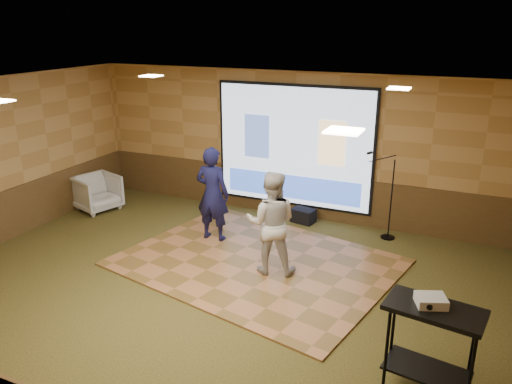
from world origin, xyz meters
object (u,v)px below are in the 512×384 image
at_px(mic_stand, 387,213).
at_px(banquet_chair, 97,193).
at_px(av_table, 432,332).
at_px(player_right, 271,223).
at_px(player_left, 213,194).
at_px(projector, 431,301).
at_px(dance_floor, 256,262).
at_px(projector_screen, 293,148).
at_px(duffel_bag, 303,216).

height_order(mic_stand, banquet_chair, mic_stand).
bearing_deg(av_table, player_right, 144.41).
xyz_separation_m(player_left, projector, (4.04, -2.61, 0.20)).
bearing_deg(dance_floor, player_right, -31.49).
bearing_deg(projector_screen, dance_floor, -85.25).
relative_size(player_left, duffel_bag, 3.87).
bearing_deg(banquet_chair, av_table, -94.13).
bearing_deg(player_right, dance_floor, -47.11).
bearing_deg(projector_screen, player_right, -77.92).
bearing_deg(duffel_bag, banquet_chair, -165.74).
xyz_separation_m(projector_screen, duffel_bag, (0.34, -0.26, -1.33)).
distance_m(dance_floor, projector, 3.73).
distance_m(player_right, banquet_chair, 4.72).
bearing_deg(projector, player_right, 123.41).
xyz_separation_m(dance_floor, mic_stand, (1.82, 1.96, 0.48)).
relative_size(player_right, mic_stand, 1.02).
xyz_separation_m(projector_screen, player_left, (-0.93, -1.76, -0.56)).
height_order(av_table, projector, projector).
bearing_deg(player_left, duffel_bag, -131.70).
bearing_deg(projector_screen, duffel_bag, -37.11).
bearing_deg(player_right, projector_screen, -93.53).
bearing_deg(mic_stand, banquet_chair, -168.11).
bearing_deg(player_right, banquet_chair, -30.15).
xyz_separation_m(player_right, banquet_chair, (-4.54, 1.18, -0.49)).
xyz_separation_m(projector, banquet_chair, (-7.10, 3.01, -0.73)).
bearing_deg(duffel_bag, projector_screen, 142.89).
distance_m(projector, mic_stand, 4.20).
relative_size(av_table, projector, 3.47).
relative_size(dance_floor, player_right, 2.57).
xyz_separation_m(mic_stand, banquet_chair, (-6.01, -1.00, -0.11)).
distance_m(projector_screen, mic_stand, 2.27).
height_order(dance_floor, av_table, av_table).
height_order(dance_floor, duffel_bag, duffel_bag).
distance_m(projector_screen, projector, 5.37).
distance_m(player_left, banquet_chair, 3.14).
relative_size(player_left, mic_stand, 1.06).
xyz_separation_m(projector_screen, mic_stand, (2.01, -0.36, -0.98)).
bearing_deg(player_left, projector_screen, -119.43).
distance_m(player_right, projector, 3.16).
distance_m(player_left, mic_stand, 3.29).
bearing_deg(projector, mic_stand, 84.25).
height_order(player_left, player_right, player_left).
bearing_deg(player_left, dance_floor, 151.97).
xyz_separation_m(av_table, mic_stand, (-1.14, 4.05, -0.27)).
bearing_deg(av_table, projector, 145.43).
bearing_deg(projector, dance_floor, 123.88).
bearing_deg(mic_stand, player_right, -121.56).
distance_m(dance_floor, banquet_chair, 4.32).
bearing_deg(av_table, mic_stand, 105.78).
relative_size(dance_floor, player_left, 2.47).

